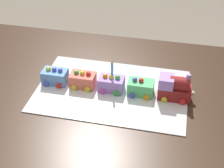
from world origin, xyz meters
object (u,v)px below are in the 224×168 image
at_px(cake_locomotive, 175,88).
at_px(cake_car_tanker_coral, 83,80).
at_px(cake_car_caboose_lavender, 111,83).
at_px(cake_car_flatbed_sky_blue, 55,76).
at_px(birthday_candle, 112,68).
at_px(dining_table, 94,115).
at_px(cake_car_gondola_mint_green, 141,87).

distance_m(cake_locomotive, cake_car_tanker_coral, 0.37).
relative_size(cake_locomotive, cake_car_tanker_coral, 1.40).
height_order(cake_car_caboose_lavender, cake_car_flatbed_sky_blue, same).
bearing_deg(cake_car_tanker_coral, cake_locomotive, 180.00).
bearing_deg(birthday_candle, cake_car_tanker_coral, -0.00).
xyz_separation_m(dining_table, cake_car_tanker_coral, (0.05, -0.05, 0.14)).
xyz_separation_m(cake_car_caboose_lavender, birthday_candle, (-0.00, 0.00, 0.07)).
distance_m(cake_car_gondola_mint_green, cake_car_caboose_lavender, 0.12).
bearing_deg(cake_car_caboose_lavender, cake_car_flatbed_sky_blue, 0.00).
distance_m(dining_table, cake_car_gondola_mint_green, 0.23).
bearing_deg(cake_car_tanker_coral, birthday_candle, 180.00).
bearing_deg(cake_car_flatbed_sky_blue, cake_car_tanker_coral, 180.00).
height_order(dining_table, cake_locomotive, cake_locomotive).
height_order(cake_locomotive, cake_car_gondola_mint_green, cake_locomotive).
height_order(dining_table, cake_car_caboose_lavender, cake_car_caboose_lavender).
height_order(cake_car_caboose_lavender, birthday_candle, birthday_candle).
distance_m(cake_locomotive, cake_car_flatbed_sky_blue, 0.48).
xyz_separation_m(cake_locomotive, birthday_candle, (0.24, 0.00, 0.06)).
xyz_separation_m(cake_locomotive, cake_car_tanker_coral, (0.36, -0.00, -0.02)).
bearing_deg(dining_table, cake_car_gondola_mint_green, -165.51).
xyz_separation_m(cake_car_gondola_mint_green, cake_car_tanker_coral, (0.24, -0.00, 0.00)).
bearing_deg(cake_car_flatbed_sky_blue, cake_locomotive, 180.00).
relative_size(cake_car_gondola_mint_green, cake_car_flatbed_sky_blue, 1.00).
bearing_deg(cake_car_flatbed_sky_blue, dining_table, 164.70).
relative_size(cake_locomotive, cake_car_gondola_mint_green, 1.40).
distance_m(cake_car_flatbed_sky_blue, birthday_candle, 0.25).
relative_size(dining_table, cake_locomotive, 10.00).
distance_m(cake_car_tanker_coral, cake_car_flatbed_sky_blue, 0.12).
bearing_deg(cake_locomotive, dining_table, 8.58).
height_order(cake_car_caboose_lavender, cake_car_tanker_coral, same).
distance_m(dining_table, cake_locomotive, 0.35).
bearing_deg(dining_table, cake_locomotive, -171.42).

